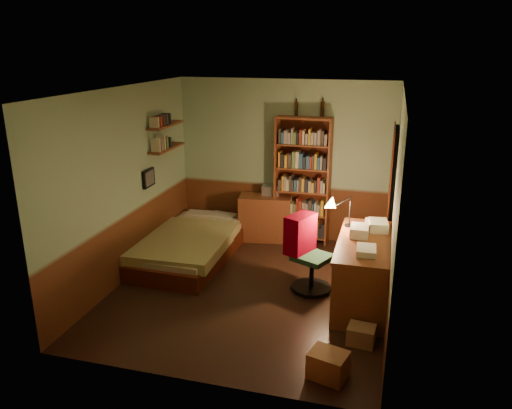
% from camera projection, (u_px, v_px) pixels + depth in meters
% --- Properties ---
extents(floor, '(3.50, 4.00, 0.02)m').
position_uv_depth(floor, '(251.00, 289.00, 6.67)').
color(floor, black).
rests_on(floor, ground).
extents(ceiling, '(3.50, 4.00, 0.02)m').
position_uv_depth(ceiling, '(250.00, 89.00, 5.86)').
color(ceiling, silver).
rests_on(ceiling, wall_back).
extents(wall_back, '(3.50, 0.02, 2.60)m').
position_uv_depth(wall_back, '(284.00, 161.00, 8.11)').
color(wall_back, '#87A480').
rests_on(wall_back, ground).
extents(wall_left, '(0.02, 4.00, 2.60)m').
position_uv_depth(wall_left, '(125.00, 185.00, 6.71)').
color(wall_left, '#87A480').
rests_on(wall_left, ground).
extents(wall_right, '(0.02, 4.00, 2.60)m').
position_uv_depth(wall_right, '(395.00, 207.00, 5.83)').
color(wall_right, '#87A480').
rests_on(wall_right, ground).
extents(wall_front, '(3.50, 0.02, 2.60)m').
position_uv_depth(wall_front, '(189.00, 259.00, 4.42)').
color(wall_front, '#87A480').
rests_on(wall_front, ground).
extents(doorway, '(0.06, 0.90, 2.00)m').
position_uv_depth(doorway, '(391.00, 199.00, 7.12)').
color(doorway, black).
rests_on(doorway, ground).
extents(door_trim, '(0.02, 0.98, 2.08)m').
position_uv_depth(door_trim, '(389.00, 199.00, 7.13)').
color(door_trim, '#3E1409').
rests_on(door_trim, ground).
extents(bed, '(1.26, 2.27, 0.67)m').
position_uv_depth(bed, '(190.00, 236.00, 7.57)').
color(bed, '#8E8F53').
rests_on(bed, ground).
extents(dresser, '(0.89, 0.54, 0.75)m').
position_uv_depth(dresser, '(265.00, 218.00, 8.24)').
color(dresser, brown).
rests_on(dresser, ground).
extents(mini_stereo, '(0.30, 0.25, 0.15)m').
position_uv_depth(mini_stereo, '(271.00, 190.00, 8.20)').
color(mini_stereo, '#B2B2B7').
rests_on(mini_stereo, dresser).
extents(bookshelf, '(0.89, 0.32, 2.04)m').
position_uv_depth(bookshelf, '(302.00, 181.00, 7.97)').
color(bookshelf, brown).
rests_on(bookshelf, ground).
extents(bottle_left, '(0.07, 0.07, 0.21)m').
position_uv_depth(bottle_left, '(296.00, 109.00, 7.76)').
color(bottle_left, black).
rests_on(bottle_left, bookshelf).
extents(bottle_right, '(0.06, 0.06, 0.23)m').
position_uv_depth(bottle_right, '(322.00, 109.00, 7.65)').
color(bottle_right, black).
rests_on(bottle_right, bookshelf).
extents(desk, '(0.65, 1.56, 0.83)m').
position_uv_depth(desk, '(363.00, 271.00, 6.21)').
color(desk, brown).
rests_on(desk, ground).
extents(paper_stack, '(0.27, 0.34, 0.13)m').
position_uv_depth(paper_stack, '(378.00, 226.00, 6.39)').
color(paper_stack, silver).
rests_on(paper_stack, desk).
extents(desk_lamp, '(0.20, 0.20, 0.63)m').
position_uv_depth(desk_lamp, '(350.00, 203.00, 6.45)').
color(desk_lamp, black).
rests_on(desk_lamp, desk).
extents(office_chair, '(0.63, 0.60, 0.99)m').
position_uv_depth(office_chair, '(312.00, 256.00, 6.47)').
color(office_chair, '#244C33').
rests_on(office_chair, ground).
extents(red_jacket, '(0.39, 0.49, 0.51)m').
position_uv_depth(red_jacket, '(309.00, 204.00, 6.12)').
color(red_jacket, maroon).
rests_on(red_jacket, office_chair).
extents(wall_shelf_lower, '(0.20, 0.90, 0.03)m').
position_uv_depth(wall_shelf_lower, '(167.00, 148.00, 7.59)').
color(wall_shelf_lower, brown).
rests_on(wall_shelf_lower, wall_left).
extents(wall_shelf_upper, '(0.20, 0.90, 0.03)m').
position_uv_depth(wall_shelf_upper, '(166.00, 125.00, 7.49)').
color(wall_shelf_upper, brown).
rests_on(wall_shelf_upper, wall_left).
extents(framed_picture, '(0.04, 0.32, 0.26)m').
position_uv_depth(framed_picture, '(149.00, 178.00, 7.26)').
color(framed_picture, black).
rests_on(framed_picture, wall_left).
extents(cardboard_box_a, '(0.42, 0.37, 0.27)m').
position_uv_depth(cardboard_box_a, '(328.00, 365.00, 4.86)').
color(cardboard_box_a, '#966C4B').
rests_on(cardboard_box_a, ground).
extents(cardboard_box_b, '(0.31, 0.27, 0.20)m').
position_uv_depth(cardboard_box_b, '(361.00, 335.00, 5.41)').
color(cardboard_box_b, '#966C4B').
rests_on(cardboard_box_b, ground).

